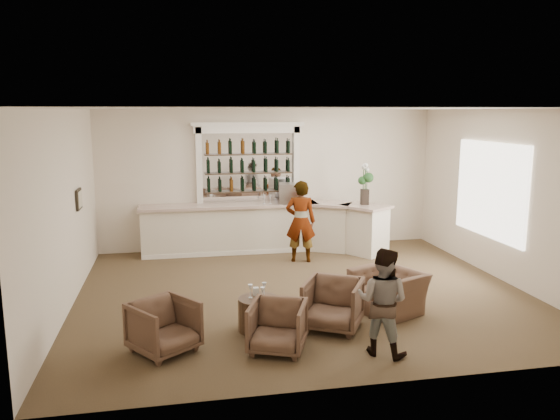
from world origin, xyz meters
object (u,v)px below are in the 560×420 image
Objects in this scene: armchair_left at (164,327)px; armchair_far at (388,291)px; sommelier at (301,221)px; armchair_right at (333,304)px; cocktail_table at (259,314)px; flower_vase at (365,182)px; guest at (383,302)px; armchair_center at (277,327)px; espresso_machine at (291,193)px; bar_counter at (266,228)px.

armchair_left is 0.76× the size of armchair_far.
sommelier is 3.37m from armchair_far.
cocktail_table is at bearing -158.80° from armchair_right.
flower_vase is (1.60, 0.43, 0.78)m from sommelier.
cocktail_table is 0.78× the size of armchair_left.
guest is at bearing 103.67° from sommelier.
armchair_left reaches higher than cocktail_table.
cocktail_table is at bearing -106.00° from armchair_far.
armchair_left is 1.55m from armchair_center.
espresso_machine reaches higher than cocktail_table.
armchair_right is (-0.41, 0.95, -0.36)m from guest.
armchair_left reaches higher than armchair_center.
cocktail_table is at bearing -96.25° from espresso_machine.
flower_vase reaches higher than sommelier.
flower_vase reaches higher than cocktail_table.
armchair_left reaches higher than armchair_far.
flower_vase reaches higher than armchair_far.
sommelier is 1.21× the size of guest.
armchair_left is 2.52m from armchair_right.
armchair_right reaches higher than armchair_left.
armchair_center is at bearing -92.35° from espresso_machine.
armchair_far is at bearing -22.53° from armchair_left.
flower_vase is at bearing 94.41° from armchair_right.
armchair_far is 4.33m from espresso_machine.
flower_vase reaches higher than armchair_left.
cocktail_table is at bearing 122.04° from armchair_center.
flower_vase is (1.63, -0.47, 0.30)m from espresso_machine.
armchair_left is 3.71m from armchair_far.
armchair_far is 4.00m from flower_vase.
sommelier is at bearing -76.59° from espresso_machine.
bar_counter is 3.20× the size of sommelier.
armchair_right is at bearing -89.73° from armchair_far.
armchair_center is 2.36m from armchair_far.
sommelier is 2.24× the size of armchair_left.
flower_vase reaches higher than armchair_center.
bar_counter is 5.72m from guest.
flower_vase is at bearing -67.99° from guest.
armchair_right is at bearing -8.51° from cocktail_table.
bar_counter is 4.66m from cocktail_table.
espresso_machine is at bearing -50.43° from guest.
espresso_machine is 1.72m from flower_vase.
armchair_far is 1.97× the size of espresso_machine.
armchair_center is at bearing -79.71° from cocktail_table.
bar_counter reaches higher than armchair_left.
bar_counter is at bearing 172.21° from armchair_far.
guest reaches higher than bar_counter.
bar_counter is at bearing 79.07° from cocktail_table.
armchair_far is (2.07, 1.13, -0.00)m from armchair_center.
guest is 5.66m from espresso_machine.
cocktail_table is 0.59× the size of armchair_far.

